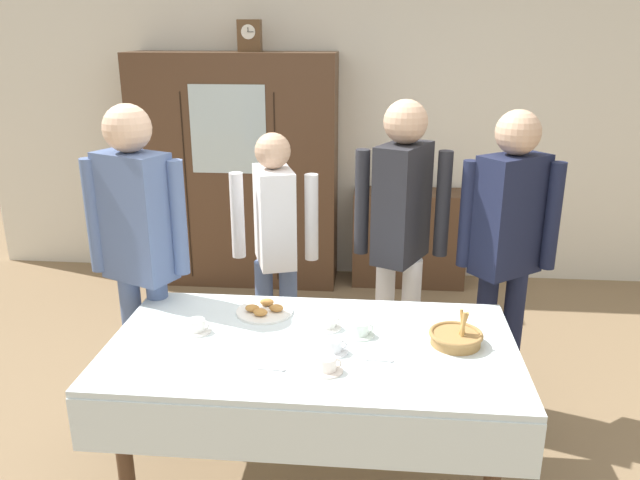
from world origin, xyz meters
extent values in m
plane|color=#846B4C|center=(0.00, 0.00, 0.00)|extent=(12.00, 12.00, 0.00)
cube|color=silver|center=(0.00, 2.65, 1.35)|extent=(6.40, 0.10, 2.70)
cylinder|color=#4C3321|center=(-0.77, -0.55, 0.37)|extent=(0.07, 0.07, 0.73)
cylinder|color=#4C3321|center=(0.77, -0.55, 0.37)|extent=(0.07, 0.07, 0.73)
cylinder|color=#4C3321|center=(-0.77, 0.15, 0.37)|extent=(0.07, 0.07, 0.73)
cylinder|color=#4C3321|center=(0.77, 0.15, 0.37)|extent=(0.07, 0.07, 0.73)
cube|color=silver|center=(0.00, -0.20, 0.75)|extent=(1.82, 0.97, 0.03)
cube|color=silver|center=(0.00, -0.69, 0.61)|extent=(1.82, 0.01, 0.24)
cube|color=#4C3321|center=(-0.90, 2.35, 0.96)|extent=(1.67, 0.45, 1.92)
cube|color=silver|center=(-0.90, 2.13, 1.35)|extent=(0.60, 0.01, 0.69)
cube|color=black|center=(-1.27, 2.13, 0.86)|extent=(0.01, 0.01, 1.54)
cube|color=black|center=(-0.53, 2.13, 0.86)|extent=(0.01, 0.01, 1.54)
cube|color=brown|center=(-0.75, 2.35, 2.04)|extent=(0.18, 0.10, 0.24)
cylinder|color=white|center=(-0.75, 2.30, 2.07)|extent=(0.11, 0.01, 0.11)
cube|color=black|center=(-0.75, 2.30, 2.09)|extent=(0.00, 0.00, 0.04)
cube|color=black|center=(-0.73, 2.30, 2.07)|extent=(0.05, 0.00, 0.00)
cube|color=#4C3321|center=(0.56, 2.41, 0.40)|extent=(0.94, 0.35, 0.81)
cube|color=#664C7A|center=(0.56, 2.41, 0.82)|extent=(0.13, 0.17, 0.03)
cube|color=#2D5184|center=(0.56, 2.41, 0.85)|extent=(0.16, 0.16, 0.02)
cube|color=#2D5184|center=(0.56, 2.41, 0.87)|extent=(0.16, 0.22, 0.03)
cylinder|color=white|center=(0.06, -0.05, 0.77)|extent=(0.13, 0.13, 0.01)
cylinder|color=white|center=(0.06, -0.05, 0.80)|extent=(0.08, 0.08, 0.05)
torus|color=white|center=(0.10, -0.05, 0.80)|extent=(0.04, 0.01, 0.04)
cylinder|color=#47230F|center=(0.06, -0.05, 0.82)|extent=(0.06, 0.06, 0.01)
cylinder|color=silver|center=(0.21, -0.11, 0.77)|extent=(0.13, 0.13, 0.01)
cylinder|color=silver|center=(0.21, -0.11, 0.80)|extent=(0.08, 0.08, 0.05)
torus|color=silver|center=(0.25, -0.11, 0.80)|extent=(0.04, 0.01, 0.04)
cylinder|color=#47230F|center=(0.21, -0.11, 0.82)|extent=(0.06, 0.06, 0.01)
cylinder|color=white|center=(-0.54, -0.15, 0.77)|extent=(0.13, 0.13, 0.01)
cylinder|color=white|center=(-0.54, -0.15, 0.80)|extent=(0.08, 0.08, 0.05)
torus|color=white|center=(-0.50, -0.15, 0.80)|extent=(0.04, 0.01, 0.04)
cylinder|color=#47230F|center=(-0.54, -0.15, 0.82)|extent=(0.06, 0.06, 0.01)
cylinder|color=white|center=(0.10, -0.28, 0.77)|extent=(0.13, 0.13, 0.01)
cylinder|color=white|center=(0.10, -0.28, 0.80)|extent=(0.08, 0.08, 0.05)
torus|color=white|center=(0.14, -0.28, 0.80)|extent=(0.04, 0.01, 0.04)
cylinder|color=#47230F|center=(0.10, -0.28, 0.82)|extent=(0.06, 0.06, 0.01)
cylinder|color=white|center=(0.09, -0.44, 0.77)|extent=(0.13, 0.13, 0.01)
cylinder|color=white|center=(0.09, -0.44, 0.80)|extent=(0.08, 0.08, 0.05)
torus|color=white|center=(0.13, -0.44, 0.80)|extent=(0.04, 0.01, 0.04)
cylinder|color=#47230F|center=(0.09, -0.44, 0.82)|extent=(0.06, 0.06, 0.01)
cylinder|color=#9E7542|center=(0.64, -0.16, 0.79)|extent=(0.22, 0.22, 0.05)
torus|color=#9E7542|center=(0.64, -0.16, 0.81)|extent=(0.24, 0.24, 0.02)
cylinder|color=tan|center=(0.67, -0.17, 0.86)|extent=(0.02, 0.03, 0.12)
cylinder|color=tan|center=(0.67, -0.16, 0.86)|extent=(0.04, 0.03, 0.12)
cylinder|color=tan|center=(0.67, -0.14, 0.86)|extent=(0.03, 0.04, 0.12)
cylinder|color=white|center=(-0.26, 0.09, 0.77)|extent=(0.28, 0.28, 0.01)
ellipsoid|color=#BC7F3D|center=(-0.20, 0.08, 0.79)|extent=(0.07, 0.05, 0.04)
ellipsoid|color=#BC7F3D|center=(-0.26, 0.15, 0.79)|extent=(0.07, 0.05, 0.04)
ellipsoid|color=#BC7F3D|center=(-0.32, 0.07, 0.79)|extent=(0.07, 0.05, 0.04)
ellipsoid|color=#BC7F3D|center=(-0.27, 0.03, 0.79)|extent=(0.07, 0.05, 0.04)
cube|color=silver|center=(-0.15, -0.45, 0.77)|extent=(0.10, 0.01, 0.00)
ellipsoid|color=silver|center=(-0.09, -0.45, 0.77)|extent=(0.03, 0.02, 0.01)
cube|color=silver|center=(0.29, -0.34, 0.77)|extent=(0.10, 0.01, 0.00)
ellipsoid|color=silver|center=(0.35, -0.34, 0.77)|extent=(0.03, 0.02, 0.01)
cylinder|color=slate|center=(-0.40, 0.79, 0.38)|extent=(0.11, 0.11, 0.76)
cylinder|color=slate|center=(-0.25, 0.79, 0.38)|extent=(0.11, 0.11, 0.76)
cube|color=silver|center=(-0.32, 0.79, 1.05)|extent=(0.30, 0.40, 0.57)
sphere|color=tan|center=(-0.32, 0.79, 1.44)|extent=(0.21, 0.21, 0.21)
cylinder|color=silver|center=(-0.54, 0.79, 1.05)|extent=(0.08, 0.08, 0.52)
cylinder|color=silver|center=(-0.10, 0.79, 1.05)|extent=(0.08, 0.08, 0.52)
cylinder|color=silver|center=(0.34, 0.64, 0.43)|extent=(0.11, 0.11, 0.87)
cylinder|color=silver|center=(0.49, 0.64, 0.43)|extent=(0.11, 0.11, 0.87)
cube|color=#232328|center=(0.41, 0.64, 1.19)|extent=(0.34, 0.41, 0.65)
sphere|color=tan|center=(0.41, 0.64, 1.63)|extent=(0.23, 0.23, 0.23)
cylinder|color=#232328|center=(0.19, 0.64, 1.19)|extent=(0.08, 0.08, 0.59)
cylinder|color=#232328|center=(0.63, 0.64, 1.19)|extent=(0.08, 0.08, 0.59)
cylinder|color=slate|center=(-1.01, 0.23, 0.44)|extent=(0.11, 0.11, 0.87)
cylinder|color=slate|center=(-0.86, 0.23, 0.44)|extent=(0.11, 0.11, 0.87)
cube|color=slate|center=(-0.93, 0.23, 1.20)|extent=(0.41, 0.33, 0.65)
sphere|color=#DBB293|center=(-0.93, 0.23, 1.64)|extent=(0.24, 0.24, 0.24)
cylinder|color=slate|center=(-1.15, 0.23, 1.20)|extent=(0.08, 0.08, 0.59)
cylinder|color=slate|center=(-0.71, 0.23, 1.20)|extent=(0.08, 0.08, 0.59)
cylinder|color=#191E38|center=(0.89, 0.53, 0.43)|extent=(0.11, 0.11, 0.85)
cylinder|color=#191E38|center=(1.04, 0.53, 0.43)|extent=(0.11, 0.11, 0.85)
cube|color=#191E38|center=(0.97, 0.53, 1.17)|extent=(0.41, 0.38, 0.64)
sphere|color=tan|center=(0.97, 0.53, 1.60)|extent=(0.23, 0.23, 0.23)
cylinder|color=#191E38|center=(0.75, 0.53, 1.17)|extent=(0.08, 0.08, 0.57)
cylinder|color=#191E38|center=(1.19, 0.53, 1.17)|extent=(0.08, 0.08, 0.57)
camera|label=1|loc=(0.27, -2.69, 2.10)|focal=35.14mm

